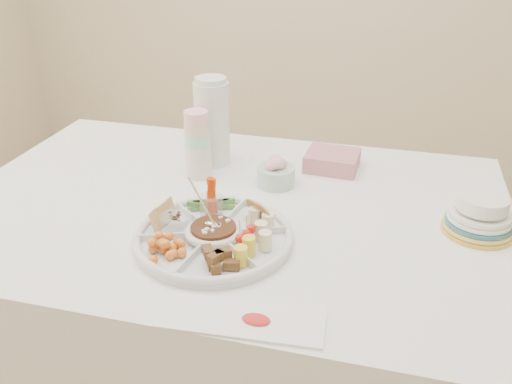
% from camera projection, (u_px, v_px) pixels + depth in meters
% --- Properties ---
extents(dining_table, '(1.52, 1.02, 0.76)m').
position_uv_depth(dining_table, '(230.00, 312.00, 1.67)').
color(dining_table, white).
rests_on(dining_table, floor).
extents(party_tray, '(0.49, 0.49, 0.04)m').
position_uv_depth(party_tray, '(214.00, 234.00, 1.31)').
color(party_tray, silver).
rests_on(party_tray, dining_table).
extents(bean_dip, '(0.14, 0.14, 0.04)m').
position_uv_depth(bean_dip, '(213.00, 232.00, 1.30)').
color(bean_dip, '#391E0D').
rests_on(bean_dip, party_tray).
extents(tortillas, '(0.12, 0.12, 0.06)m').
position_uv_depth(tortillas, '(257.00, 211.00, 1.37)').
color(tortillas, '#B57938').
rests_on(tortillas, party_tray).
extents(carrot_cucumber, '(0.15, 0.15, 0.11)m').
position_uv_depth(carrot_cucumber, '(211.00, 194.00, 1.40)').
color(carrot_cucumber, '#CF3604').
rests_on(carrot_cucumber, party_tray).
extents(pita_raisins, '(0.14, 0.14, 0.06)m').
position_uv_depth(pita_raisins, '(167.00, 216.00, 1.34)').
color(pita_raisins, tan).
rests_on(pita_raisins, party_tray).
extents(cherries, '(0.13, 0.13, 0.04)m').
position_uv_depth(cherries, '(165.00, 247.00, 1.23)').
color(cherries, '#D7550E').
rests_on(cherries, party_tray).
extents(granola_chunks, '(0.12, 0.12, 0.04)m').
position_uv_depth(granola_chunks, '(216.00, 260.00, 1.19)').
color(granola_chunks, brown).
rests_on(granola_chunks, party_tray).
extents(banana_tomato, '(0.13, 0.13, 0.08)m').
position_uv_depth(banana_tomato, '(263.00, 233.00, 1.24)').
color(banana_tomato, beige).
rests_on(banana_tomato, party_tray).
extents(cup_stack, '(0.10, 0.10, 0.22)m').
position_uv_depth(cup_stack, '(197.00, 142.00, 1.60)').
color(cup_stack, '#B1CBAD').
rests_on(cup_stack, dining_table).
extents(thermos, '(0.13, 0.13, 0.28)m').
position_uv_depth(thermos, '(212.00, 120.00, 1.68)').
color(thermos, silver).
rests_on(thermos, dining_table).
extents(flower_bowl, '(0.12, 0.12, 0.08)m').
position_uv_depth(flower_bowl, '(276.00, 172.00, 1.58)').
color(flower_bowl, '#93D4AD').
rests_on(flower_bowl, dining_table).
extents(napkin_stack, '(0.17, 0.15, 0.05)m').
position_uv_depth(napkin_stack, '(332.00, 161.00, 1.69)').
color(napkin_stack, '#C3777D').
rests_on(napkin_stack, dining_table).
extents(plate_stack, '(0.21, 0.21, 0.11)m').
position_uv_depth(plate_stack, '(481.00, 212.00, 1.34)').
color(plate_stack, gold).
rests_on(plate_stack, dining_table).
extents(placemat, '(0.33, 0.13, 0.01)m').
position_uv_depth(placemat, '(241.00, 319.00, 1.06)').
color(placemat, white).
rests_on(placemat, dining_table).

